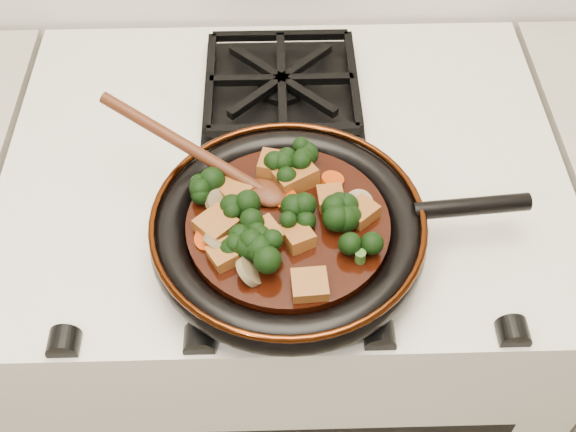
{
  "coord_description": "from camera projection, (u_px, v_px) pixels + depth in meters",
  "views": [
    {
      "loc": [
        -0.01,
        1.01,
        1.61
      ],
      "look_at": [
        0.0,
        1.53,
        0.97
      ],
      "focal_mm": 45.0,
      "sensor_mm": 36.0,
      "label": 1
    }
  ],
  "objects": [
    {
      "name": "carrot_coin_1",
      "position": [
        208.0,
        239.0,
        0.82
      ],
      "size": [
        0.03,
        0.03,
        0.02
      ],
      "primitive_type": "cylinder",
      "rotation": [
        0.21,
        -0.17,
        0.0
      ],
      "color": "#B73405",
      "rests_on": "braising_sauce"
    },
    {
      "name": "broccoli_floret_6",
      "position": [
        261.0,
        256.0,
        0.79
      ],
      "size": [
        0.09,
        0.09,
        0.08
      ],
      "primitive_type": null,
      "rotation": [
        -0.23,
        0.11,
        2.56
      ],
      "color": "black",
      "rests_on": "braising_sauce"
    },
    {
      "name": "broccoli_floret_4",
      "position": [
        244.0,
        210.0,
        0.83
      ],
      "size": [
        0.09,
        0.08,
        0.08
      ],
      "primitive_type": null,
      "rotation": [
        0.24,
        -0.19,
        2.65
      ],
      "color": "black",
      "rests_on": "braising_sauce"
    },
    {
      "name": "tofu_cube_2",
      "position": [
        310.0,
        286.0,
        0.77
      ],
      "size": [
        0.04,
        0.04,
        0.02
      ],
      "primitive_type": "cube",
      "rotation": [
        -0.01,
        -0.05,
        1.63
      ],
      "color": "brown",
      "rests_on": "braising_sauce"
    },
    {
      "name": "braising_sauce",
      "position": [
        288.0,
        227.0,
        0.85
      ],
      "size": [
        0.24,
        0.24,
        0.02
      ],
      "primitive_type": "cylinder",
      "color": "black",
      "rests_on": "skillet"
    },
    {
      "name": "burner_grate_back",
      "position": [
        282.0,
        84.0,
        1.06
      ],
      "size": [
        0.23,
        0.23,
        0.03
      ],
      "primitive_type": null,
      "color": "black",
      "rests_on": "stove"
    },
    {
      "name": "broccoli_floret_9",
      "position": [
        256.0,
        232.0,
        0.81
      ],
      "size": [
        0.08,
        0.08,
        0.06
      ],
      "primitive_type": null,
      "rotation": [
        0.09,
        0.01,
        2.77
      ],
      "color": "black",
      "rests_on": "braising_sauce"
    },
    {
      "name": "mushroom_slice_0",
      "position": [
        250.0,
        272.0,
        0.78
      ],
      "size": [
        0.04,
        0.04,
        0.03
      ],
      "primitive_type": "cylinder",
      "rotation": [
        0.91,
        0.0,
        1.8
      ],
      "color": "olive",
      "rests_on": "braising_sauce"
    },
    {
      "name": "tofu_cube_8",
      "position": [
        294.0,
        175.0,
        0.87
      ],
      "size": [
        0.07,
        0.06,
        0.03
      ],
      "primitive_type": "cube",
      "rotation": [
        -0.07,
        0.12,
        2.06
      ],
      "color": "brown",
      "rests_on": "braising_sauce"
    },
    {
      "name": "broccoli_floret_1",
      "position": [
        276.0,
        174.0,
        0.87
      ],
      "size": [
        0.08,
        0.08,
        0.07
      ],
      "primitive_type": null,
      "rotation": [
        -0.17,
        -0.24,
        2.91
      ],
      "color": "black",
      "rests_on": "braising_sauce"
    },
    {
      "name": "carrot_coin_0",
      "position": [
        287.0,
        200.0,
        0.85
      ],
      "size": [
        0.03,
        0.03,
        0.02
      ],
      "primitive_type": "cylinder",
      "rotation": [
        0.06,
        -0.25,
        0.0
      ],
      "color": "#B73405",
      "rests_on": "braising_sauce"
    },
    {
      "name": "tofu_cube_6",
      "position": [
        276.0,
        166.0,
        0.88
      ],
      "size": [
        0.05,
        0.05,
        0.03
      ],
      "primitive_type": "cube",
      "rotation": [
        0.05,
        0.11,
        1.36
      ],
      "color": "brown",
      "rests_on": "braising_sauce"
    },
    {
      "name": "carrot_coin_2",
      "position": [
        332.0,
        180.0,
        0.87
      ],
      "size": [
        0.03,
        0.03,
        0.01
      ],
      "primitive_type": "cylinder",
      "rotation": [
        -0.1,
        0.14,
        0.0
      ],
      "color": "#B73405",
      "rests_on": "braising_sauce"
    },
    {
      "name": "mushroom_slice_2",
      "position": [
        359.0,
        204.0,
        0.85
      ],
      "size": [
        0.03,
        0.03,
        0.02
      ],
      "primitive_type": "cylinder",
      "rotation": [
        0.46,
        0.0,
        0.03
      ],
      "color": "olive",
      "rests_on": "braising_sauce"
    },
    {
      "name": "tofu_cube_5",
      "position": [
        233.0,
        190.0,
        0.86
      ],
      "size": [
        0.05,
        0.05,
        0.02
      ],
      "primitive_type": "cube",
      "rotation": [
        0.02,
        0.04,
        0.63
      ],
      "color": "brown",
      "rests_on": "braising_sauce"
    },
    {
      "name": "stove",
      "position": [
        285.0,
        328.0,
        1.33
      ],
      "size": [
        0.76,
        0.6,
        0.9
      ],
      "primitive_type": "cube",
      "color": "silver",
      "rests_on": "ground"
    },
    {
      "name": "tofu_cube_9",
      "position": [
        216.0,
        226.0,
        0.82
      ],
      "size": [
        0.06,
        0.06,
        0.02
      ],
      "primitive_type": "cube",
      "rotation": [
        0.01,
        0.0,
        0.77
      ],
      "color": "brown",
      "rests_on": "braising_sauce"
    },
    {
      "name": "mushroom_slice_3",
      "position": [
        218.0,
        242.0,
        0.81
      ],
      "size": [
        0.05,
        0.05,
        0.03
      ],
      "primitive_type": "cylinder",
      "rotation": [
        0.84,
        0.0,
        2.41
      ],
      "color": "olive",
      "rests_on": "braising_sauce"
    },
    {
      "name": "broccoli_floret_8",
      "position": [
        338.0,
        216.0,
        0.83
      ],
      "size": [
        0.06,
        0.07,
        0.07
      ],
      "primitive_type": null,
      "rotation": [
        -0.2,
        -0.05,
        3.13
      ],
      "color": "black",
      "rests_on": "braising_sauce"
    },
    {
      "name": "tofu_cube_1",
      "position": [
        226.0,
        255.0,
        0.8
      ],
      "size": [
        0.05,
        0.04,
        0.02
      ],
      "primitive_type": "cube",
      "rotation": [
        -0.05,
        -0.08,
        0.54
      ],
      "color": "brown",
      "rests_on": "braising_sauce"
    },
    {
      "name": "skillet",
      "position": [
        290.0,
        230.0,
        0.85
      ],
      "size": [
        0.45,
        0.33,
        0.05
      ],
      "rotation": [
        0.0,
        0.0,
        0.09
      ],
      "color": "black",
      "rests_on": "burner_grate_front"
    },
    {
      "name": "tofu_cube_4",
      "position": [
        264.0,
        235.0,
        0.82
      ],
      "size": [
        0.05,
        0.05,
        0.02
      ],
      "primitive_type": "cube",
      "rotation": [
        0.08,
        -0.03,
        0.57
      ],
      "color": "brown",
      "rests_on": "braising_sauce"
    },
    {
      "name": "burner_grate_front",
      "position": [
        286.0,
        234.0,
        0.88
      ],
      "size": [
        0.23,
        0.23,
        0.03
      ],
      "primitive_type": null,
      "color": "black",
      "rests_on": "stove"
    },
    {
      "name": "mushroom_slice_1",
      "position": [
        218.0,
        202.0,
        0.85
      ],
      "size": [
        0.04,
        0.04,
        0.03
      ],
      "primitive_type": "cylinder",
      "rotation": [
        0.76,
        0.0,
        0.97
      ],
      "color": "olive",
      "rests_on": "braising_sauce"
    },
    {
      "name": "broccoli_floret_5",
      "position": [
        239.0,
        245.0,
        0.81
      ],
      "size": [
        0.07,
        0.07,
        0.06
      ],
      "primitive_type": null,
      "rotation": [
        -0.23,
        -0.05,
        1.73
      ],
      "color": "black",
      "rests_on": "braising_sauce"
    },
    {
      "name": "tofu_cube_3",
      "position": [
        361.0,
        213.0,
        0.84
      ],
      "size": [
        0.05,
        0.05,
        0.02
      ],
      "primitive_type": "cube",
      "rotation": [
        -0.05,
        -0.0,
        0.72
      ],
      "color": "brown",
      "rests_on": "braising_sauce"
    },
    {
      "name": "broccoli_floret_7",
      "position": [
        297.0,
        218.0,
        0.83
      ],
      "size": [
        0.07,
        0.08,
        0.06
      ],
      "primitive_type": null,
      "rotation": [
        -0.1,
        0.02,
        0.28
      ],
      "color": "black",
      "rests_on": "braising_sauce"
    },
    {
      "name": "wooden_spoon",
      "position": [
        220.0,
        166.0,
        0.86
      ],
      "size": [
        0.14,
        0.09,
        0.23
      ],
      "rotation": [
        0.0,
        0.0,
        2.66
      ],
      "color": "#4B2110",
      "rests_on": "braising_sauce"
    },
    {
      "name": "broccoli_floret_3",
      "position": [
        209.0,
        192.0,
        0.85
      ],
      "size": [
        0.06,
        0.07,
        0.07
      ],
      "primitive_type": null,
      "rotation": [
        0.01,
        -0.25,
        1.56
      ],
      "color": "black",
      "rests_on": "braising_sauce"
    },
    {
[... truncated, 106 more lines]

